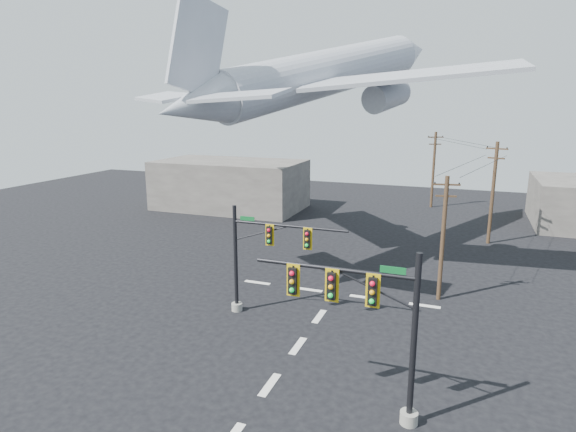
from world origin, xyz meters
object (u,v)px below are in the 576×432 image
at_px(utility_pole_a, 443,237).
at_px(utility_pole_b, 493,191).
at_px(signal_mast_far, 259,258).
at_px(signal_mast_near, 372,325).
at_px(utility_pole_c, 433,168).
at_px(airliner, 327,74).

relative_size(utility_pole_a, utility_pole_b, 0.88).
bearing_deg(signal_mast_far, signal_mast_near, -42.23).
height_order(signal_mast_far, utility_pole_c, utility_pole_c).
height_order(signal_mast_near, utility_pole_b, utility_pole_b).
bearing_deg(airliner, utility_pole_a, -101.71).
relative_size(utility_pole_a, utility_pole_c, 0.88).
xyz_separation_m(signal_mast_far, airliner, (0.43, 12.92, 11.51)).
height_order(signal_mast_far, utility_pole_b, utility_pole_b).
bearing_deg(airliner, signal_mast_far, -160.70).
distance_m(utility_pole_a, utility_pole_b, 16.15).
bearing_deg(signal_mast_far, airliner, 88.10).
distance_m(signal_mast_near, airliner, 24.65).
bearing_deg(signal_mast_near, airliner, 111.20).
bearing_deg(utility_pole_a, utility_pole_c, 85.28).
bearing_deg(airliner, utility_pole_c, 5.04).
height_order(utility_pole_a, utility_pole_c, utility_pole_c).
bearing_deg(signal_mast_far, utility_pole_c, 78.62).
bearing_deg(signal_mast_near, utility_pole_c, 91.09).
relative_size(signal_mast_near, utility_pole_b, 0.77).
bearing_deg(signal_mast_near, utility_pole_a, 81.96).
distance_m(utility_pole_b, airliner, 19.32).
xyz_separation_m(signal_mast_far, utility_pole_c, (7.54, 37.43, 1.26)).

